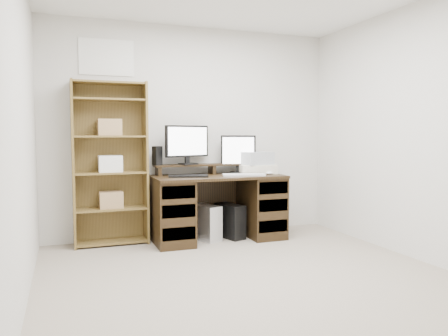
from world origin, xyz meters
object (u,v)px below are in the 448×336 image
monitor_wide (187,143)px  monitor_small (238,153)px  bookshelf (110,162)px  desk (218,206)px  tower_silver (205,222)px  printer (257,169)px  tower_black (230,221)px

monitor_wide → monitor_small: monitor_wide is taller
monitor_small → bookshelf: bearing=-160.5°
desk → bookshelf: size_ratio=0.83×
tower_silver → bookshelf: size_ratio=0.23×
printer → tower_black: bearing=-165.6°
desk → monitor_small: size_ratio=3.26×
bookshelf → tower_silver: bearing=-10.1°
monitor_wide → bookshelf: size_ratio=0.31×
desk → tower_black: (0.16, 0.02, -0.19)m
tower_black → desk: bearing=169.6°
monitor_small → printer: monitor_small is taller
monitor_small → printer: size_ratio=1.07×
desk → tower_silver: size_ratio=3.70×
monitor_wide → monitor_small: size_ratio=1.21×
desk → printer: size_ratio=3.48×
desk → monitor_small: (0.31, 0.13, 0.61)m
monitor_small → desk: bearing=-134.1°
monitor_small → bookshelf: (-1.50, 0.08, -0.08)m
monitor_wide → printer: size_ratio=1.29×
desk → bookshelf: bearing=169.8°
desk → monitor_wide: monitor_wide is taller
monitor_wide → desk: bearing=-49.9°
tower_black → bookshelf: bearing=154.6°
desk → tower_silver: desk is taller
tower_black → monitor_small: bearing=20.2°
tower_silver → tower_black: size_ratio=0.94×
desk → tower_silver: (-0.14, 0.03, -0.19)m
monitor_wide → monitor_small: 0.64m
monitor_wide → bookshelf: (-0.88, 0.02, -0.21)m
printer → monitor_small: bearing=169.4°
monitor_small → bookshelf: 1.50m
desk → bookshelf: bookshelf is taller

